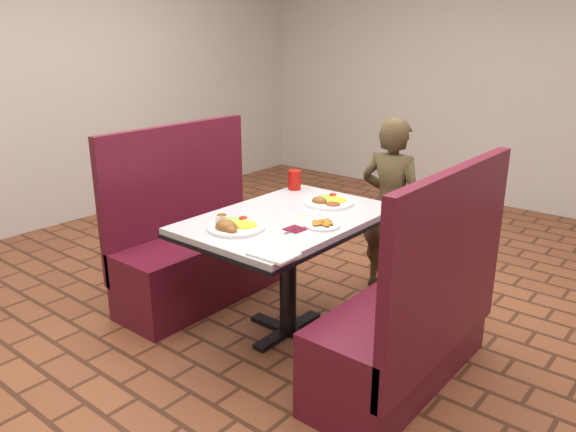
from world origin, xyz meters
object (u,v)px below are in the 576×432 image
object	(u,v)px
diner_person	(391,206)
far_dinner_plate	(329,200)
red_tumbler	(295,180)
dining_table	(288,232)
near_dinner_plate	(235,223)
booth_bench_right	(409,326)
booth_bench_left	(197,252)
plantain_plate	(322,224)

from	to	relation	value
diner_person	far_dinner_plate	xyz separation A→B (m)	(-0.10, -0.60, 0.16)
diner_person	red_tumbler	bearing A→B (deg)	40.38
diner_person	far_dinner_plate	size ratio (longest dim) A/B	4.12
dining_table	near_dinner_plate	world-z (taller)	near_dinner_plate
dining_table	booth_bench_right	world-z (taller)	booth_bench_right
booth_bench_left	diner_person	distance (m)	1.36
booth_bench_left	booth_bench_right	size ratio (longest dim) A/B	1.00
dining_table	red_tumbler	bearing A→B (deg)	125.21
booth_bench_left	diner_person	bearing A→B (deg)	45.12
booth_bench_right	plantain_plate	world-z (taller)	booth_bench_right
booth_bench_right	far_dinner_plate	world-z (taller)	booth_bench_right
booth_bench_left	diner_person	size ratio (longest dim) A/B	0.98
booth_bench_left	near_dinner_plate	bearing A→B (deg)	-26.10
plantain_plate	red_tumbler	distance (m)	0.77
far_dinner_plate	red_tumbler	size ratio (longest dim) A/B	2.31
booth_bench_right	near_dinner_plate	size ratio (longest dim) A/B	3.97
red_tumbler	dining_table	bearing A→B (deg)	-54.79
far_dinner_plate	plantain_plate	xyz separation A→B (m)	(0.21, -0.37, -0.01)
far_dinner_plate	red_tumbler	distance (m)	0.40
booth_bench_left	red_tumbler	size ratio (longest dim) A/B	9.32
booth_bench_left	near_dinner_plate	world-z (taller)	booth_bench_left
far_dinner_plate	plantain_plate	bearing A→B (deg)	-59.68
red_tumbler	near_dinner_plate	bearing A→B (deg)	-72.59
near_dinner_plate	far_dinner_plate	world-z (taller)	near_dinner_plate
dining_table	booth_bench_right	xyz separation A→B (m)	(0.80, 0.00, -0.32)
dining_table	booth_bench_right	distance (m)	0.86
diner_person	red_tumbler	distance (m)	0.69
booth_bench_left	booth_bench_right	bearing A→B (deg)	0.00
near_dinner_plate	red_tumbler	world-z (taller)	red_tumbler
booth_bench_right	near_dinner_plate	distance (m)	1.05
near_dinner_plate	far_dinner_plate	bearing A→B (deg)	80.63
booth_bench_left	plantain_plate	xyz separation A→B (m)	(1.05, -0.02, 0.43)
near_dinner_plate	plantain_plate	size ratio (longest dim) A/B	1.55
booth_bench_left	far_dinner_plate	bearing A→B (deg)	22.32
booth_bench_left	booth_bench_right	distance (m)	1.60
dining_table	near_dinner_plate	distance (m)	0.38
diner_person	plantain_plate	world-z (taller)	diner_person
dining_table	booth_bench_left	xyz separation A→B (m)	(-0.80, 0.00, -0.32)
plantain_plate	red_tumbler	bearing A→B (deg)	140.04
booth_bench_right	far_dinner_plate	bearing A→B (deg)	155.50
diner_person	plantain_plate	distance (m)	0.98
plantain_plate	booth_bench_left	bearing A→B (deg)	178.81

